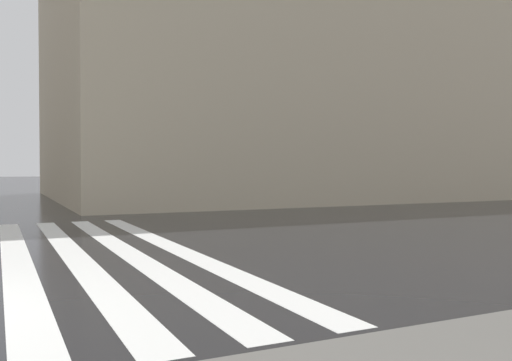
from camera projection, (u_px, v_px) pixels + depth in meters
name	position (u px, v px, depth m)	size (l,w,h in m)	color
zebra_crossing	(16.00, 257.00, 10.07)	(13.00, 6.50, 0.01)	silver
haussmann_block_corner	(301.00, 45.00, 33.61)	(19.48, 29.12, 18.99)	beige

